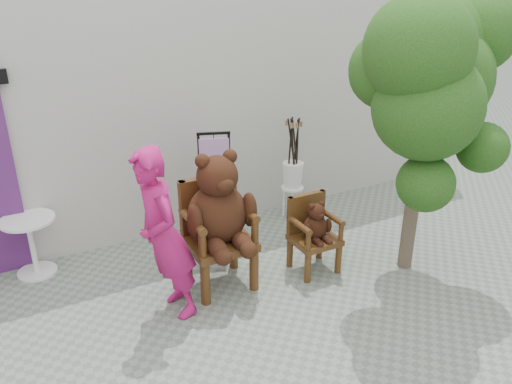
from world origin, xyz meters
TOP-DOWN VIEW (x-y plane):
  - ground_plane at (0.00, 0.00)m, footprint 60.00×60.00m
  - back_wall at (0.00, 3.10)m, footprint 9.00×1.00m
  - chair_big at (-0.59, 1.13)m, footprint 0.78×0.82m
  - chair_small at (0.51, 0.93)m, footprint 0.51×0.47m
  - person at (-1.27, 0.88)m, footprint 0.49×0.69m
  - cafe_table at (-2.39, 2.35)m, footprint 0.60×0.60m
  - display_stand at (-0.26, 1.96)m, footprint 0.54×0.48m
  - stool_bucket at (1.06, 2.25)m, footprint 0.32×0.32m
  - tree at (1.43, 0.32)m, footprint 2.06×1.62m

SIDE VIEW (x-z plane):
  - ground_plane at x=0.00m, z-range 0.00..0.00m
  - cafe_table at x=-2.39m, z-range 0.09..0.79m
  - chair_small at x=0.51m, z-range 0.08..0.98m
  - display_stand at x=-0.26m, z-range -0.17..1.34m
  - stool_bucket at x=1.06m, z-range -0.08..1.37m
  - chair_big at x=-0.59m, z-range 0.09..1.66m
  - person at x=-1.27m, z-range 0.00..1.80m
  - back_wall at x=0.00m, z-range 0.00..3.00m
  - tree at x=1.43m, z-range 0.74..3.85m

